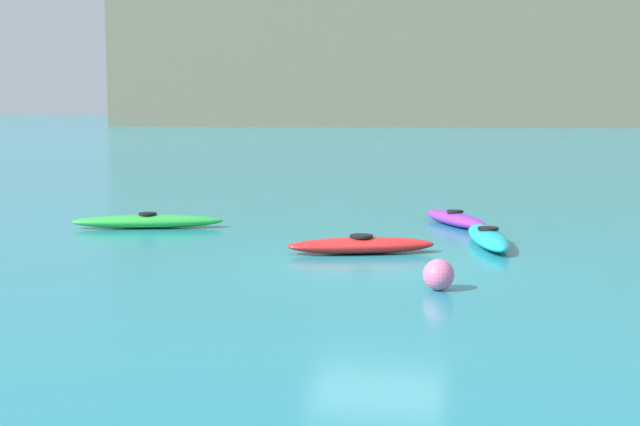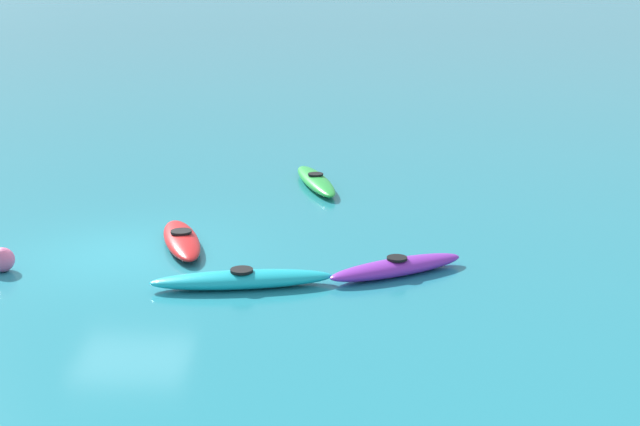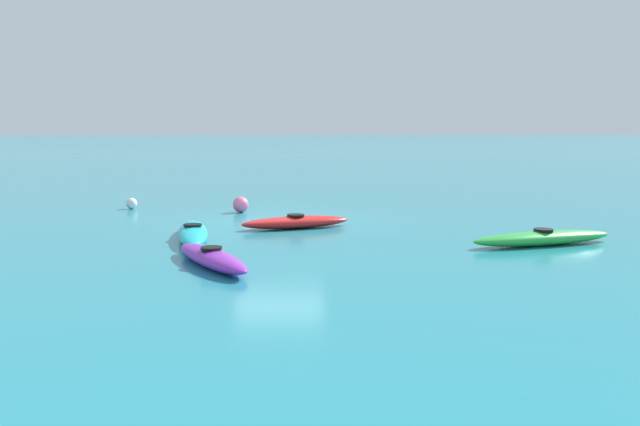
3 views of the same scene
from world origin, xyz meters
TOP-DOWN VIEW (x-y plane):
  - ground_plane at (0.00, 0.00)m, footprint 600.00×600.00m
  - kayak_purple at (1.20, 5.68)m, footprint 1.97×2.91m
  - kayak_red at (-0.46, 1.10)m, footprint 3.00×1.55m
  - kayak_cyan at (1.99, 2.70)m, footprint 1.19×3.52m
  - kayak_green at (-5.98, 3.84)m, footprint 3.62×1.58m
  - buoy_pink at (1.22, -2.18)m, footprint 0.49×0.49m

SIDE VIEW (x-z plane):
  - ground_plane at x=0.00m, z-range 0.00..0.00m
  - kayak_green at x=-5.98m, z-range -0.02..0.35m
  - kayak_cyan at x=1.99m, z-range -0.02..0.35m
  - kayak_purple at x=1.20m, z-range -0.02..0.35m
  - kayak_red at x=-0.46m, z-range -0.02..0.35m
  - buoy_pink at x=1.22m, z-range 0.00..0.49m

